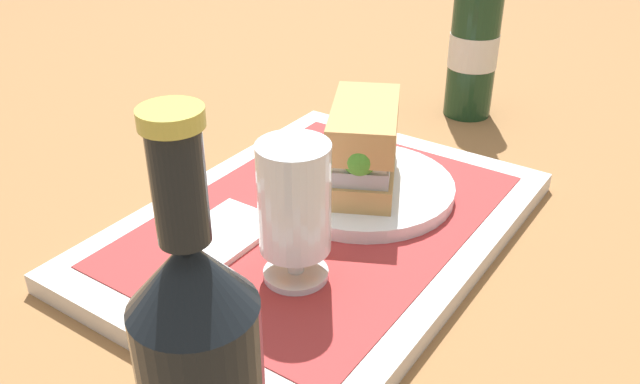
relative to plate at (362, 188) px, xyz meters
The scene contains 8 objects.
ground_plane 0.07m from the plate, ahead, with size 3.00×3.00×0.00m, color olive.
tray 0.07m from the plate, ahead, with size 0.44×0.32×0.02m, color silver.
placemat 0.07m from the plate, ahead, with size 0.38×0.27×0.00m, color #9E2D2D.
plate is the anchor object (origin of this frame).
sandwich 0.05m from the plate, 26.56° to the left, with size 0.14×0.12×0.08m.
beer_glass 0.17m from the plate, ahead, with size 0.06×0.06×0.12m.
napkin_folded 0.15m from the plate, 25.48° to the right, with size 0.09×0.07×0.01m, color white.
second_bottle 0.32m from the plate, behind, with size 0.07×0.07×0.27m.
Camera 1 is at (0.46, 0.31, 0.37)m, focal length 37.70 mm.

